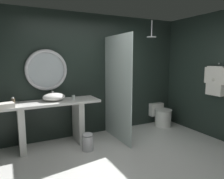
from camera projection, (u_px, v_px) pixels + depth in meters
ground_plane at (132, 174)px, 3.00m from camera, size 5.76×5.76×0.00m
back_wall_panel at (86, 75)px, 4.49m from camera, size 4.80×0.10×2.60m
side_wall_right at (205, 75)px, 4.53m from camera, size 0.10×2.47×2.60m
vanity_counter at (51, 117)px, 3.90m from camera, size 1.81×0.57×0.87m
vessel_sink at (54, 97)px, 3.90m from camera, size 0.42×0.34×0.17m
tumbler_cup at (73, 97)px, 4.04m from camera, size 0.07×0.07×0.09m
soap_dispenser at (13, 101)px, 3.59m from camera, size 0.06×0.06×0.13m
round_wall_mirror at (47, 70)px, 4.01m from camera, size 0.80×0.07×0.80m
shower_glass_panel at (117, 89)px, 4.19m from camera, size 0.02×1.11×2.12m
rain_shower_head at (152, 35)px, 4.60m from camera, size 0.21×0.21×0.37m
hanging_bathrobe at (215, 79)px, 4.16m from camera, size 0.20×0.51×0.66m
toilet at (161, 116)px, 5.18m from camera, size 0.41×0.58×0.52m
waste_bin at (88, 141)px, 3.78m from camera, size 0.20×0.20×0.33m
folded_hand_towel at (5, 105)px, 3.35m from camera, size 0.29×0.24×0.08m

